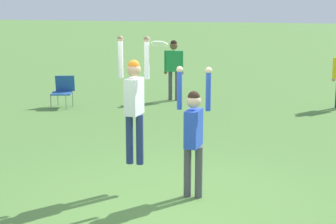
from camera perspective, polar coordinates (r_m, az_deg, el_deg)
The scene contains 6 objects.
ground_plane at distance 8.94m, azimuth 0.13°, elevation -9.03°, with size 120.00×120.00×0.00m, color #56843D.
person_jumping at distance 9.03m, azimuth -3.47°, elevation 1.47°, with size 0.54×0.40×2.09m.
person_defending at distance 8.80m, azimuth 2.60°, elevation -1.78°, with size 0.56×0.42×2.11m.
frisbee at distance 8.90m, azimuth -0.87°, elevation 6.92°, with size 0.27×0.25×0.12m.
camping_chair_0 at distance 16.49m, azimuth -10.61°, elevation 2.28°, with size 0.69×0.74×0.90m.
person_spectator_far at distance 17.17m, azimuth 0.58°, elevation 4.93°, with size 0.62×0.30×1.85m.
Camera 1 is at (2.02, -8.11, 3.17)m, focal length 60.00 mm.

